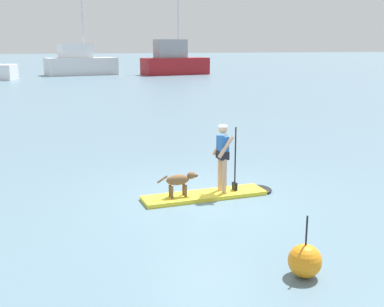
# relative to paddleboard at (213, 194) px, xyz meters

# --- Properties ---
(ground_plane) EXTENTS (400.00, 400.00, 0.00)m
(ground_plane) POSITION_rel_paddleboard_xyz_m (-0.23, -0.01, -0.05)
(ground_plane) COLOR slate
(paddleboard) EXTENTS (3.42, 0.87, 0.10)m
(paddleboard) POSITION_rel_paddleboard_xyz_m (0.00, 0.00, 0.00)
(paddleboard) COLOR yellow
(paddleboard) RESTS_ON ground_plane
(person_paddler) EXTENTS (0.61, 0.49, 1.71)m
(person_paddler) POSITION_rel_paddleboard_xyz_m (0.26, 0.01, 1.05)
(person_paddler) COLOR tan
(person_paddler) RESTS_ON paddleboard
(dog) EXTENTS (1.05, 0.24, 0.59)m
(dog) POSITION_rel_paddleboard_xyz_m (-0.87, -0.03, 0.45)
(dog) COLOR brown
(dog) RESTS_ON paddleboard
(moored_boat_center) EXTENTS (9.00, 4.92, 9.78)m
(moored_boat_center) POSITION_rel_paddleboard_xyz_m (1.22, 50.63, 1.44)
(moored_boat_center) COLOR silver
(moored_boat_center) RESTS_ON ground_plane
(moored_boat_starboard) EXTENTS (8.69, 4.20, 12.04)m
(moored_boat_starboard) POSITION_rel_paddleboard_xyz_m (12.54, 47.60, 1.60)
(moored_boat_starboard) COLOR maroon
(moored_boat_starboard) RESTS_ON ground_plane
(marker_buoy) EXTENTS (0.55, 0.55, 1.05)m
(marker_buoy) POSITION_rel_paddleboard_xyz_m (-0.04, -4.39, 0.23)
(marker_buoy) COLOR orange
(marker_buoy) RESTS_ON ground_plane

